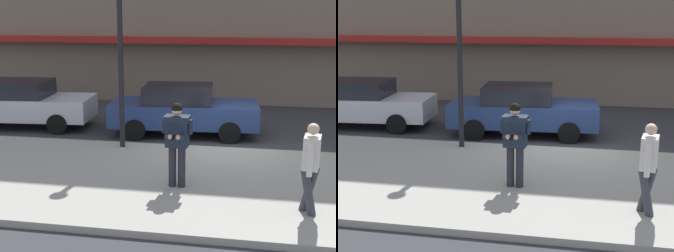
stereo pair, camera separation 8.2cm
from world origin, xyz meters
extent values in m
plane|color=#333338|center=(0.00, 0.00, 0.00)|extent=(80.00, 80.00, 0.00)
cube|color=#99968E|center=(1.00, -2.85, 0.07)|extent=(32.00, 5.30, 0.14)
cube|color=silver|center=(1.00, 0.05, 0.00)|extent=(28.00, 0.12, 0.01)
cube|color=maroon|center=(1.00, 6.15, 2.60)|extent=(26.60, 0.70, 0.24)
cube|color=silver|center=(-6.79, 1.53, 0.67)|extent=(4.63, 2.16, 0.70)
cube|color=black|center=(-6.97, 1.51, 1.28)|extent=(2.19, 1.79, 0.52)
cylinder|color=black|center=(-5.46, 2.49, 0.32)|extent=(0.66, 0.27, 0.64)
cylinder|color=black|center=(-5.33, 0.78, 0.32)|extent=(0.66, 0.27, 0.64)
cube|color=navy|center=(-1.43, 1.46, 0.67)|extent=(4.61, 2.11, 0.70)
cube|color=black|center=(-1.61, 1.45, 1.28)|extent=(2.17, 1.77, 0.52)
cylinder|color=black|center=(-0.10, 2.41, 0.32)|extent=(0.65, 0.26, 0.64)
cylinder|color=black|center=(0.01, 0.70, 0.32)|extent=(0.65, 0.26, 0.64)
cylinder|color=black|center=(-2.88, 2.23, 0.32)|extent=(0.65, 0.26, 0.64)
cylinder|color=black|center=(-2.77, 0.52, 0.32)|extent=(0.65, 0.26, 0.64)
cylinder|color=#23232B|center=(-0.78, -3.33, 0.58)|extent=(0.16, 0.16, 0.88)
cylinder|color=#23232B|center=(-0.98, -3.32, 0.58)|extent=(0.16, 0.16, 0.88)
cube|color=#192333|center=(-0.88, -3.33, 1.34)|extent=(0.47, 0.32, 0.64)
cube|color=#192333|center=(-0.88, -3.33, 1.61)|extent=(0.54, 0.37, 0.12)
cylinder|color=#192333|center=(-0.61, -3.34, 1.45)|extent=(0.11, 0.11, 0.30)
cylinder|color=#192333|center=(-0.74, -3.50, 1.30)|extent=(0.12, 0.30, 0.10)
sphere|color=tan|center=(-0.82, -3.63, 1.30)|extent=(0.10, 0.10, 0.10)
cylinder|color=#192333|center=(-1.15, -3.31, 1.45)|extent=(0.11, 0.11, 0.30)
cylinder|color=#192333|center=(-1.04, -3.48, 1.30)|extent=(0.12, 0.30, 0.10)
sphere|color=tan|center=(-0.98, -3.62, 1.30)|extent=(0.10, 0.10, 0.10)
cube|color=black|center=(-0.90, -3.67, 1.30)|extent=(0.08, 0.14, 0.07)
sphere|color=tan|center=(-0.89, -3.36, 1.80)|extent=(0.22, 0.22, 0.22)
sphere|color=black|center=(-0.89, -3.36, 1.83)|extent=(0.23, 0.23, 0.23)
cylinder|color=#33333D|center=(1.71, -4.12, 0.57)|extent=(0.35, 0.21, 0.87)
cylinder|color=#33333D|center=(1.68, -4.30, 0.57)|extent=(0.35, 0.21, 0.87)
cube|color=silver|center=(1.69, -4.21, 1.30)|extent=(0.36, 0.47, 0.60)
cylinder|color=silver|center=(1.74, -3.97, 1.22)|extent=(0.10, 0.10, 0.58)
cylinder|color=silver|center=(1.64, -4.46, 1.22)|extent=(0.10, 0.10, 0.58)
sphere|color=beige|center=(1.69, -4.21, 1.73)|extent=(0.21, 0.21, 0.21)
cylinder|color=black|center=(-2.82, -0.65, 2.44)|extent=(0.14, 0.14, 4.60)
camera|label=1|loc=(0.59, -12.52, 3.76)|focal=50.00mm
camera|label=2|loc=(0.67, -12.51, 3.76)|focal=50.00mm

